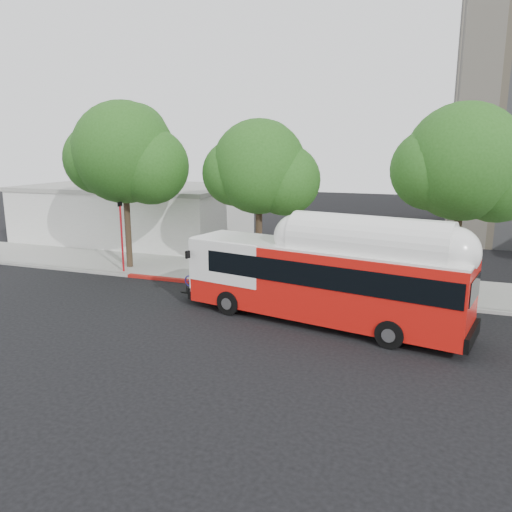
# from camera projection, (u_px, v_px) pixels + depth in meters

# --- Properties ---
(ground) EXTENTS (120.00, 120.00, 0.00)m
(ground) POSITION_uv_depth(u_px,v_px,m) (235.00, 314.00, 21.83)
(ground) COLOR black
(ground) RESTS_ON ground
(sidewalk) EXTENTS (60.00, 5.00, 0.15)m
(sidewalk) POSITION_uv_depth(u_px,v_px,m) (279.00, 277.00, 27.79)
(sidewalk) COLOR gray
(sidewalk) RESTS_ON ground
(curb_strip) EXTENTS (60.00, 0.30, 0.15)m
(curb_strip) POSITION_uv_depth(u_px,v_px,m) (264.00, 289.00, 25.40)
(curb_strip) COLOR gray
(curb_strip) RESTS_ON ground
(red_curb_segment) EXTENTS (10.00, 0.32, 0.16)m
(red_curb_segment) POSITION_uv_depth(u_px,v_px,m) (210.00, 283.00, 26.39)
(red_curb_segment) COLOR #A01711
(red_curb_segment) RESTS_ON ground
(street_tree_left) EXTENTS (6.67, 5.80, 9.74)m
(street_tree_left) POSITION_uv_depth(u_px,v_px,m) (132.00, 157.00, 28.33)
(street_tree_left) COLOR #2D2116
(street_tree_left) RESTS_ON ground
(street_tree_mid) EXTENTS (5.75, 5.00, 8.62)m
(street_tree_mid) POSITION_uv_depth(u_px,v_px,m) (267.00, 171.00, 26.33)
(street_tree_mid) COLOR #2D2116
(street_tree_mid) RESTS_ON ground
(street_tree_right) EXTENTS (6.21, 5.40, 9.18)m
(street_tree_right) POSITION_uv_depth(u_px,v_px,m) (473.00, 167.00, 22.76)
(street_tree_right) COLOR #2D2116
(street_tree_right) RESTS_ON ground
(low_commercial_bldg) EXTENTS (16.20, 10.20, 4.25)m
(low_commercial_bldg) POSITION_uv_depth(u_px,v_px,m) (136.00, 212.00, 38.85)
(low_commercial_bldg) COLOR silver
(low_commercial_bldg) RESTS_ON ground
(transit_bus) EXTENTS (12.72, 4.87, 3.71)m
(transit_bus) POSITION_uv_depth(u_px,v_px,m) (323.00, 282.00, 20.37)
(transit_bus) COLOR red
(transit_bus) RESTS_ON ground
(signal_pole) EXTENTS (0.12, 0.39, 4.14)m
(signal_pole) POSITION_uv_depth(u_px,v_px,m) (122.00, 237.00, 28.26)
(signal_pole) COLOR red
(signal_pole) RESTS_ON ground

